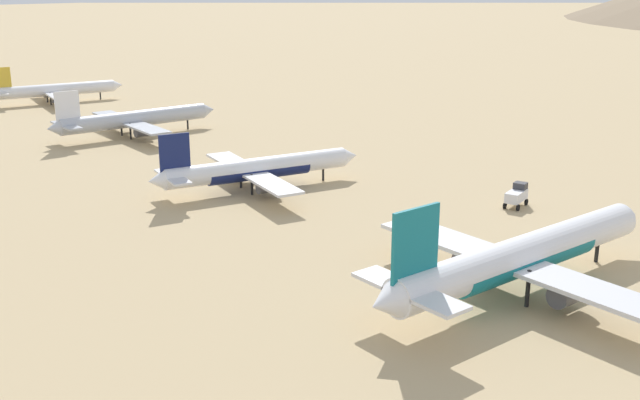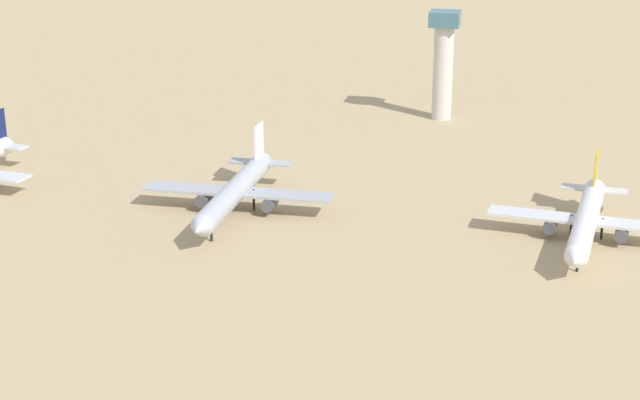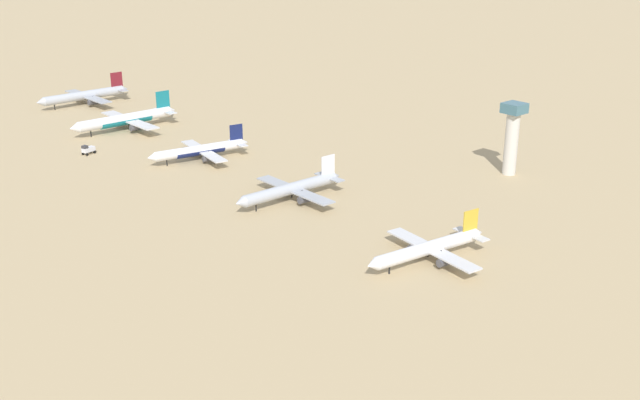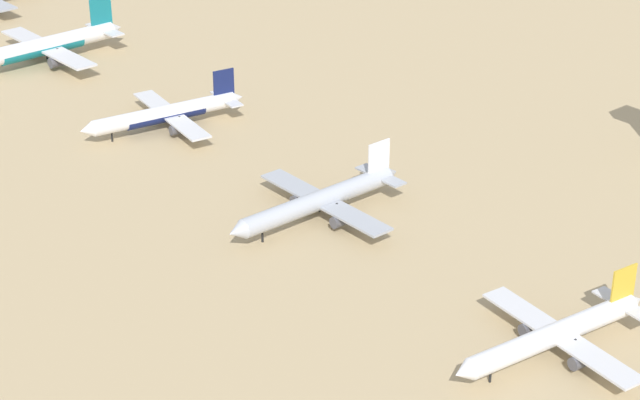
% 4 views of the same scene
% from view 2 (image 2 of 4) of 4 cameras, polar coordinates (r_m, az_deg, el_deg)
% --- Properties ---
extents(parked_jet_3, '(43.07, 34.88, 12.45)m').
position_cam_2_polar(parked_jet_3, '(180.31, -4.78, 0.53)').
color(parked_jet_3, '#B2B7C1').
rests_on(parked_jet_3, ground).
extents(parked_jet_4, '(40.55, 33.06, 11.69)m').
position_cam_2_polar(parked_jet_4, '(171.97, 14.85, -1.06)').
color(parked_jet_4, white).
rests_on(parked_jet_4, ground).
extents(control_tower, '(7.20, 7.20, 26.21)m').
position_cam_2_polar(control_tower, '(246.22, 7.00, 7.93)').
color(control_tower, beige).
rests_on(control_tower, ground).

